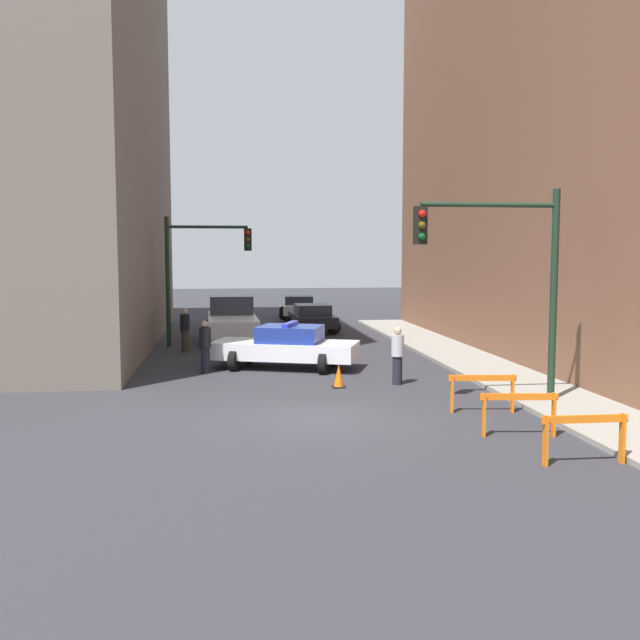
# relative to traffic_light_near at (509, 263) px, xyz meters

# --- Properties ---
(ground_plane) EXTENTS (120.00, 120.00, 0.00)m
(ground_plane) POSITION_rel_traffic_light_near_xyz_m (-4.73, -0.70, -3.53)
(ground_plane) COLOR #2D2D33
(sidewalk_right) EXTENTS (2.40, 44.00, 0.12)m
(sidewalk_right) POSITION_rel_traffic_light_near_xyz_m (1.47, -0.70, -3.47)
(sidewalk_right) COLOR gray
(sidewalk_right) RESTS_ON ground_plane
(traffic_light_near) EXTENTS (3.64, 0.35, 5.20)m
(traffic_light_near) POSITION_rel_traffic_light_near_xyz_m (0.00, 0.00, 0.00)
(traffic_light_near) COLOR black
(traffic_light_near) RESTS_ON sidewalk_right
(traffic_light_far) EXTENTS (3.44, 0.35, 5.20)m
(traffic_light_far) POSITION_rel_traffic_light_near_xyz_m (-8.03, 12.41, -0.13)
(traffic_light_far) COLOR black
(traffic_light_far) RESTS_ON ground_plane
(police_car) EXTENTS (5.05, 3.31, 1.52)m
(police_car) POSITION_rel_traffic_light_near_xyz_m (-4.91, 6.42, -2.81)
(police_car) COLOR white
(police_car) RESTS_ON ground_plane
(white_truck) EXTENTS (2.73, 5.45, 1.90)m
(white_truck) POSITION_rel_traffic_light_near_xyz_m (-6.59, 13.94, -2.62)
(white_truck) COLOR silver
(white_truck) RESTS_ON ground_plane
(parked_car_near) EXTENTS (2.38, 4.36, 1.31)m
(parked_car_near) POSITION_rel_traffic_light_near_xyz_m (-2.73, 17.26, -2.86)
(parked_car_near) COLOR black
(parked_car_near) RESTS_ON ground_plane
(parked_car_mid) EXTENTS (2.50, 4.43, 1.31)m
(parked_car_mid) POSITION_rel_traffic_light_near_xyz_m (-2.66, 24.23, -2.86)
(parked_car_mid) COLOR silver
(parked_car_mid) RESTS_ON ground_plane
(pedestrian_crossing) EXTENTS (0.39, 0.39, 1.66)m
(pedestrian_crossing) POSITION_rel_traffic_light_near_xyz_m (-7.50, 5.81, -2.67)
(pedestrian_crossing) COLOR black
(pedestrian_crossing) RESTS_ON ground_plane
(pedestrian_corner) EXTENTS (0.37, 0.37, 1.66)m
(pedestrian_corner) POSITION_rel_traffic_light_near_xyz_m (-8.40, 10.75, -2.67)
(pedestrian_corner) COLOR #382D23
(pedestrian_corner) RESTS_ON ground_plane
(pedestrian_sidewalk) EXTENTS (0.48, 0.48, 1.66)m
(pedestrian_sidewalk) POSITION_rel_traffic_light_near_xyz_m (-1.98, 3.14, -2.67)
(pedestrian_sidewalk) COLOR black
(pedestrian_sidewalk) RESTS_ON ground_plane
(barrier_front) EXTENTS (1.60, 0.19, 0.90)m
(barrier_front) POSITION_rel_traffic_light_near_xyz_m (-0.54, -4.89, -2.91)
(barrier_front) COLOR orange
(barrier_front) RESTS_ON ground_plane
(barrier_mid) EXTENTS (1.59, 0.35, 0.90)m
(barrier_mid) POSITION_rel_traffic_light_near_xyz_m (-0.89, -2.87, -2.91)
(barrier_mid) COLOR orange
(barrier_mid) RESTS_ON ground_plane
(barrier_back) EXTENTS (1.59, 0.34, 0.90)m
(barrier_back) POSITION_rel_traffic_light_near_xyz_m (-0.85, -0.65, -2.91)
(barrier_back) COLOR orange
(barrier_back) RESTS_ON ground_plane
(traffic_cone) EXTENTS (0.36, 0.36, 0.66)m
(traffic_cone) POSITION_rel_traffic_light_near_xyz_m (-3.72, 2.90, -3.21)
(traffic_cone) COLOR black
(traffic_cone) RESTS_ON ground_plane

